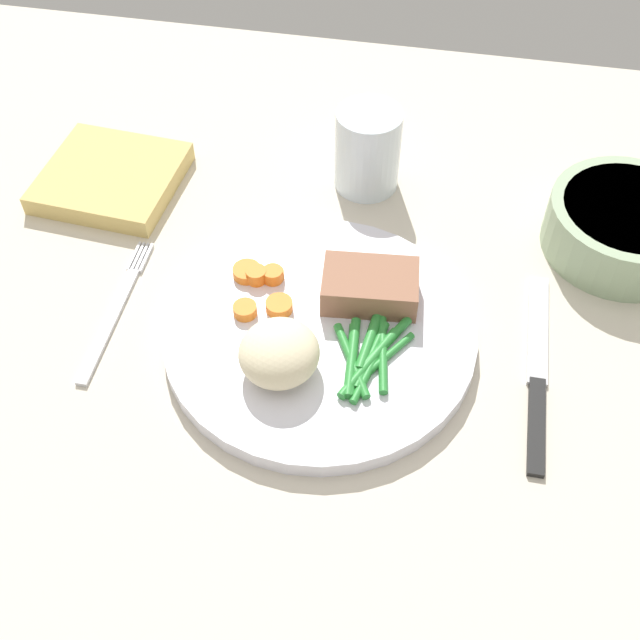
{
  "coord_description": "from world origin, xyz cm",
  "views": [
    {
      "loc": [
        10.98,
        -43.25,
        55.38
      ],
      "look_at": [
        3.14,
        -2.0,
        4.6
      ],
      "focal_mm": 44.38,
      "sensor_mm": 36.0,
      "label": 1
    }
  ],
  "objects_px": {
    "meat_portion": "(370,286)",
    "water_glass": "(367,155)",
    "fork": "(116,310)",
    "dinner_plate": "(320,333)",
    "knife": "(537,373)",
    "napkin": "(111,178)",
    "salad_bowl": "(625,224)"
  },
  "relations": [
    {
      "from": "knife",
      "to": "salad_bowl",
      "type": "bearing_deg",
      "value": 63.88
    },
    {
      "from": "meat_portion",
      "to": "water_glass",
      "type": "bearing_deg",
      "value": 99.43
    },
    {
      "from": "dinner_plate",
      "to": "water_glass",
      "type": "relative_size",
      "value": 3.11
    },
    {
      "from": "knife",
      "to": "napkin",
      "type": "bearing_deg",
      "value": 156.88
    },
    {
      "from": "dinner_plate",
      "to": "fork",
      "type": "bearing_deg",
      "value": -179.2
    },
    {
      "from": "knife",
      "to": "water_glass",
      "type": "xyz_separation_m",
      "value": [
        -0.18,
        0.21,
        0.03
      ]
    },
    {
      "from": "salad_bowl",
      "to": "napkin",
      "type": "distance_m",
      "value": 0.5
    },
    {
      "from": "dinner_plate",
      "to": "napkin",
      "type": "xyz_separation_m",
      "value": [
        -0.25,
        0.16,
        0.0
      ]
    },
    {
      "from": "knife",
      "to": "salad_bowl",
      "type": "relative_size",
      "value": 1.43
    },
    {
      "from": "dinner_plate",
      "to": "water_glass",
      "type": "height_order",
      "value": "water_glass"
    },
    {
      "from": "dinner_plate",
      "to": "meat_portion",
      "type": "xyz_separation_m",
      "value": [
        0.04,
        0.04,
        0.02
      ]
    },
    {
      "from": "salad_bowl",
      "to": "napkin",
      "type": "xyz_separation_m",
      "value": [
        -0.5,
        -0.01,
        -0.02
      ]
    },
    {
      "from": "dinner_plate",
      "to": "water_glass",
      "type": "distance_m",
      "value": 0.21
    },
    {
      "from": "fork",
      "to": "knife",
      "type": "distance_m",
      "value": 0.37
    },
    {
      "from": "dinner_plate",
      "to": "water_glass",
      "type": "bearing_deg",
      "value": 87.8
    },
    {
      "from": "meat_portion",
      "to": "water_glass",
      "type": "xyz_separation_m",
      "value": [
        -0.03,
        0.17,
        0.01
      ]
    },
    {
      "from": "meat_portion",
      "to": "knife",
      "type": "distance_m",
      "value": 0.16
    },
    {
      "from": "napkin",
      "to": "salad_bowl",
      "type": "bearing_deg",
      "value": 0.67
    },
    {
      "from": "water_glass",
      "to": "napkin",
      "type": "distance_m",
      "value": 0.26
    },
    {
      "from": "fork",
      "to": "napkin",
      "type": "height_order",
      "value": "napkin"
    },
    {
      "from": "salad_bowl",
      "to": "meat_portion",
      "type": "bearing_deg",
      "value": -151.14
    },
    {
      "from": "fork",
      "to": "salad_bowl",
      "type": "height_order",
      "value": "salad_bowl"
    },
    {
      "from": "fork",
      "to": "meat_portion",
      "type": "bearing_deg",
      "value": 14.85
    },
    {
      "from": "fork",
      "to": "water_glass",
      "type": "relative_size",
      "value": 1.95
    },
    {
      "from": "dinner_plate",
      "to": "knife",
      "type": "xyz_separation_m",
      "value": [
        0.18,
        -0.0,
        -0.01
      ]
    },
    {
      "from": "fork",
      "to": "water_glass",
      "type": "height_order",
      "value": "water_glass"
    },
    {
      "from": "meat_portion",
      "to": "salad_bowl",
      "type": "relative_size",
      "value": 0.57
    },
    {
      "from": "water_glass",
      "to": "dinner_plate",
      "type": "bearing_deg",
      "value": -92.2
    },
    {
      "from": "napkin",
      "to": "water_glass",
      "type": "bearing_deg",
      "value": 11.59
    },
    {
      "from": "dinner_plate",
      "to": "meat_portion",
      "type": "distance_m",
      "value": 0.06
    },
    {
      "from": "water_glass",
      "to": "salad_bowl",
      "type": "bearing_deg",
      "value": -10.52
    },
    {
      "from": "dinner_plate",
      "to": "knife",
      "type": "distance_m",
      "value": 0.18
    }
  ]
}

